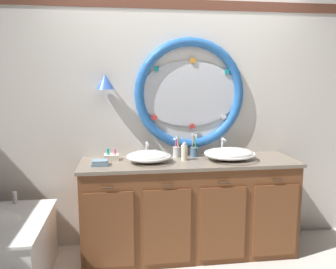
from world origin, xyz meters
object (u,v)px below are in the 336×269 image
object	(u,v)px
toothbrush_holder_left	(177,151)
toiletry_basket	(112,157)
soap_dispenser	(184,152)
folded_hand_towel	(100,163)
sink_basin_left	(149,157)
toothbrush_holder_right	(194,151)
sink_basin_right	(230,154)

from	to	relation	value
toothbrush_holder_left	toiletry_basket	size ratio (longest dim) A/B	1.49
soap_dispenser	folded_hand_towel	distance (m)	0.77
sink_basin_left	soap_dispenser	bearing A→B (deg)	8.31
soap_dispenser	toiletry_basket	size ratio (longest dim) A/B	1.25
toothbrush_holder_right	folded_hand_towel	xyz separation A→B (m)	(-0.88, -0.23, -0.03)
sink_basin_left	soap_dispenser	xyz separation A→B (m)	(0.33, 0.05, 0.02)
toothbrush_holder_right	toiletry_basket	distance (m)	0.79
toothbrush_holder_right	sink_basin_left	bearing A→B (deg)	-157.76
toothbrush_holder_left	toiletry_basket	xyz separation A→B (m)	(-0.62, -0.05, -0.03)
sink_basin_left	sink_basin_right	xyz separation A→B (m)	(0.75, -0.00, 0.00)
toothbrush_holder_right	toiletry_basket	xyz separation A→B (m)	(-0.79, -0.03, -0.02)
sink_basin_left	folded_hand_towel	world-z (taller)	sink_basin_left
sink_basin_right	toothbrush_holder_left	xyz separation A→B (m)	(-0.46, 0.20, -0.00)
sink_basin_left	toothbrush_holder_right	bearing A→B (deg)	22.24
toothbrush_holder_right	soap_dispenser	xyz separation A→B (m)	(-0.12, -0.14, 0.02)
folded_hand_towel	toiletry_basket	world-z (taller)	toiletry_basket
toothbrush_holder_left	folded_hand_towel	bearing A→B (deg)	-161.25
folded_hand_towel	soap_dispenser	bearing A→B (deg)	6.95
sink_basin_left	toiletry_basket	bearing A→B (deg)	155.64
sink_basin_left	toothbrush_holder_right	size ratio (longest dim) A/B	1.78
soap_dispenser	sink_basin_left	bearing A→B (deg)	-171.69
folded_hand_towel	toiletry_basket	distance (m)	0.22
toothbrush_holder_left	folded_hand_towel	xyz separation A→B (m)	(-0.71, -0.24, -0.04)
toothbrush_holder_left	soap_dispenser	size ratio (longest dim) A/B	1.19
sink_basin_left	folded_hand_towel	bearing A→B (deg)	-174.11
toiletry_basket	toothbrush_holder_right	bearing A→B (deg)	2.50
sink_basin_right	toothbrush_holder_left	distance (m)	0.50
sink_basin_right	toothbrush_holder_right	size ratio (longest dim) A/B	2.10
toothbrush_holder_right	soap_dispenser	size ratio (longest dim) A/B	1.32
sink_basin_left	sink_basin_right	world-z (taller)	sink_basin_right
sink_basin_left	sink_basin_right	bearing A→B (deg)	-0.00
toothbrush_holder_right	folded_hand_towel	size ratio (longest dim) A/B	1.59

